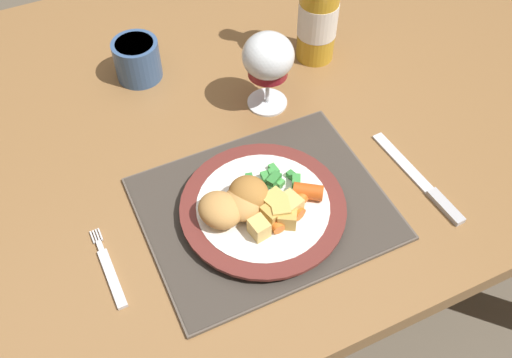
{
  "coord_description": "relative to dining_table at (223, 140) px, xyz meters",
  "views": [
    {
      "loc": [
        -0.25,
        -0.68,
        1.45
      ],
      "look_at": [
        -0.02,
        -0.2,
        0.78
      ],
      "focal_mm": 40.0,
      "sensor_mm": 36.0,
      "label": 1
    }
  ],
  "objects": [
    {
      "name": "dinner_plate",
      "position": [
        -0.03,
        -0.24,
        0.09
      ],
      "size": [
        0.25,
        0.25,
        0.02
      ],
      "color": "white",
      "rests_on": "placemat"
    },
    {
      "name": "dining_table",
      "position": [
        0.0,
        0.0,
        0.0
      ],
      "size": [
        1.56,
        0.94,
        0.74
      ],
      "color": "olive",
      "rests_on": "ground"
    },
    {
      "name": "placemat",
      "position": [
        -0.02,
        -0.23,
        0.08
      ],
      "size": [
        0.36,
        0.29,
        0.01
      ],
      "color": "brown",
      "rests_on": "dining_table"
    },
    {
      "name": "roast_potatoes",
      "position": [
        -0.02,
        -0.27,
        0.12
      ],
      "size": [
        0.09,
        0.07,
        0.03
      ],
      "color": "#DBB256",
      "rests_on": "dinner_plate"
    },
    {
      "name": "breaded_croquettes",
      "position": [
        -0.07,
        -0.23,
        0.12
      ],
      "size": [
        0.13,
        0.09,
        0.04
      ],
      "color": "tan",
      "rests_on": "dinner_plate"
    },
    {
      "name": "green_beans_pile",
      "position": [
        -0.0,
        -0.21,
        0.11
      ],
      "size": [
        0.09,
        0.06,
        0.02
      ],
      "color": "green",
      "rests_on": "dinner_plate"
    },
    {
      "name": "glazed_carrots",
      "position": [
        0.01,
        -0.26,
        0.11
      ],
      "size": [
        0.1,
        0.06,
        0.02
      ],
      "color": "orange",
      "rests_on": "dinner_plate"
    },
    {
      "name": "bottle",
      "position": [
        0.22,
        0.06,
        0.19
      ],
      "size": [
        0.07,
        0.07,
        0.28
      ],
      "color": "gold",
      "rests_on": "dining_table"
    },
    {
      "name": "drinking_cup",
      "position": [
        -0.1,
        0.15,
        0.12
      ],
      "size": [
        0.08,
        0.08,
        0.07
      ],
      "color": "#385684",
      "rests_on": "dining_table"
    },
    {
      "name": "wine_glass",
      "position": [
        0.08,
        -0.02,
        0.18
      ],
      "size": [
        0.09,
        0.09,
        0.14
      ],
      "color": "silver",
      "rests_on": "dining_table"
    },
    {
      "name": "table_knife",
      "position": [
        0.22,
        -0.29,
        0.08
      ],
      "size": [
        0.03,
        0.21,
        0.01
      ],
      "color": "silver",
      "rests_on": "dining_table"
    },
    {
      "name": "ground_plane",
      "position": [
        0.0,
        0.0,
        -0.66
      ],
      "size": [
        6.0,
        6.0,
        0.0
      ],
      "primitive_type": "plane",
      "color": "brown"
    },
    {
      "name": "fork",
      "position": [
        -0.27,
        -0.24,
        0.08
      ],
      "size": [
        0.02,
        0.14,
        0.01
      ],
      "color": "silver",
      "rests_on": "dining_table"
    }
  ]
}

